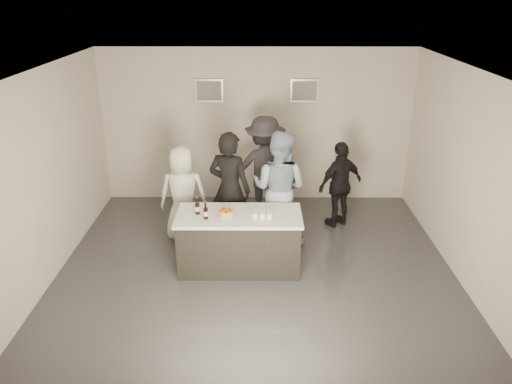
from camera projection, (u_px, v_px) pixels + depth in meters
floor at (256, 275)px, 7.50m from camera, size 6.00×6.00×0.00m
ceiling at (256, 73)px, 6.35m from camera, size 6.00×6.00×0.00m
wall_back at (257, 126)px, 9.70m from camera, size 6.00×0.04×3.00m
wall_front at (254, 314)px, 4.15m from camera, size 6.00×0.04×3.00m
wall_left at (41, 182)px, 6.94m from camera, size 0.04×6.00×3.00m
wall_right at (472, 183)px, 6.91m from camera, size 0.04×6.00×3.00m
picture_left at (209, 91)px, 9.40m from camera, size 0.54×0.04×0.44m
picture_right at (304, 91)px, 9.40m from camera, size 0.54×0.04×0.44m
bar_counter at (239, 241)px, 7.55m from camera, size 1.86×0.86×0.90m
cake at (226, 214)px, 7.30m from camera, size 0.23×0.23×0.08m
beer_bottle_a at (197, 206)px, 7.34m from camera, size 0.07×0.07×0.26m
beer_bottle_b at (206, 211)px, 7.18m from camera, size 0.07×0.07×0.26m
tumbler_cluster at (262, 214)px, 7.29m from camera, size 0.30×0.19×0.08m
candles at (220, 222)px, 7.12m from camera, size 0.24×0.08×0.01m
person_main_black at (230, 190)px, 8.08m from camera, size 0.83×0.68×1.94m
person_main_blue at (279, 188)px, 8.14m from camera, size 1.16×1.06×1.94m
person_guest_left at (183, 194)px, 8.32m from camera, size 0.83×0.56×1.63m
person_guest_right at (340, 184)px, 8.81m from camera, size 0.98×0.80×1.56m
person_guest_back at (265, 169)px, 9.01m from camera, size 1.34×0.88×1.94m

